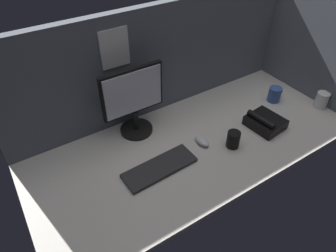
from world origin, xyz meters
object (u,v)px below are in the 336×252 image
mouse (202,141)px  mug_ceramic_blue (275,94)px  monitor (134,100)px  keyboard (160,168)px  desk_phone (265,122)px  mug_ceramic_white (322,100)px  mug_black_travel (233,139)px

mouse → mug_ceramic_blue: (62.19, 7.12, 3.01)cm
monitor → keyboard: 37.86cm
mouse → mug_ceramic_blue: bearing=5.6°
keyboard → desk_phone: desk_phone is taller
monitor → keyboard: monitor is taller
desk_phone → mouse: bearing=168.2°
mouse → mug_ceramic_blue: mug_ceramic_blue is taller
monitor → mug_ceramic_white: size_ratio=3.55×
mug_ceramic_blue → keyboard: bearing=-173.3°
mug_black_travel → mug_ceramic_blue: (49.88, 17.32, 0.11)cm
monitor → desk_phone: size_ratio=1.87×
keyboard → mouse: mouse is taller
keyboard → mug_ceramic_white: 110.51cm
monitor → mug_black_travel: monitor is taller
mug_ceramic_blue → mug_ceramic_white: size_ratio=1.02×
mug_ceramic_white → mug_ceramic_blue: bearing=133.9°
mug_black_travel → mug_ceramic_white: 69.14cm
mouse → desk_phone: desk_phone is taller
mug_black_travel → mug_ceramic_white: (69.09, -2.62, 0.42)cm
keyboard → mug_ceramic_blue: (90.84, 10.68, 3.71)cm
keyboard → mug_ceramic_blue: bearing=4.5°
mug_ceramic_white → desk_phone: bearing=173.6°
mug_black_travel → keyboard: bearing=170.8°
mug_ceramic_white → keyboard: bearing=175.2°
mug_ceramic_blue → desk_phone: mug_ceramic_blue is taller
keyboard → mug_black_travel: 41.65cm
monitor → mug_black_travel: 55.91cm
mouse → desk_phone: 39.09cm
mug_ceramic_white → mouse: bearing=171.0°
monitor → keyboard: bearing=-97.1°
mouse → mug_black_travel: mug_black_travel is taller
monitor → mouse: bearing=-49.2°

